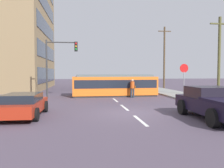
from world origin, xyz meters
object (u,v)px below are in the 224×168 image
object	(u,v)px
pickup_truck_parked	(215,103)
stop_sign	(184,73)
pedestrian_crossing	(132,87)
utility_pole_near	(219,56)
streetcar_tram	(114,85)
city_bus	(96,81)
parked_sedan_near	(23,105)
utility_pole_mid	(164,57)
traffic_light_mast	(59,58)

from	to	relation	value
pickup_truck_parked	stop_sign	xyz separation A→B (m)	(2.56, 8.84, 1.40)
pickup_truck_parked	stop_sign	size ratio (longest dim) A/B	1.75
pedestrian_crossing	utility_pole_near	xyz separation A→B (m)	(7.42, -1.39, 2.78)
streetcar_tram	city_bus	distance (m)	9.18
parked_sedan_near	utility_pole_mid	distance (m)	23.53
stop_sign	utility_pole_near	bearing A→B (deg)	-7.01
city_bus	parked_sedan_near	size ratio (longest dim) A/B	1.41
city_bus	utility_pole_mid	world-z (taller)	utility_pole_mid
parked_sedan_near	utility_pole_near	bearing A→B (deg)	23.77
stop_sign	parked_sedan_near	bearing A→B (deg)	-149.69
city_bus	pickup_truck_parked	distance (m)	21.05
traffic_light_mast	utility_pole_mid	xyz separation A→B (m)	(13.29, 9.82, 0.89)
parked_sedan_near	traffic_light_mast	xyz separation A→B (m)	(1.00, 8.47, 2.95)
city_bus	traffic_light_mast	size ratio (longest dim) A/B	1.16
traffic_light_mast	utility_pole_near	world-z (taller)	utility_pole_near
streetcar_tram	stop_sign	distance (m)	6.47
streetcar_tram	pickup_truck_parked	size ratio (longest dim) A/B	1.59
stop_sign	traffic_light_mast	distance (m)	11.05
pickup_truck_parked	parked_sedan_near	xyz separation A→B (m)	(-9.30, 1.91, -0.18)
pickup_truck_parked	utility_pole_mid	bearing A→B (deg)	76.12
utility_pole_mid	traffic_light_mast	bearing A→B (deg)	-143.53
streetcar_tram	utility_pole_mid	distance (m)	12.47
parked_sedan_near	utility_pole_near	world-z (taller)	utility_pole_near
parked_sedan_near	stop_sign	size ratio (longest dim) A/B	1.46
stop_sign	pedestrian_crossing	bearing A→B (deg)	166.91
utility_pole_near	utility_pole_mid	bearing A→B (deg)	92.92
city_bus	traffic_light_mast	bearing A→B (deg)	-110.56
parked_sedan_near	streetcar_tram	bearing A→B (deg)	57.65
city_bus	pickup_truck_parked	xyz separation A→B (m)	(4.48, -20.57, -0.32)
utility_pole_mid	parked_sedan_near	bearing A→B (deg)	-128.00
utility_pole_mid	pickup_truck_parked	bearing A→B (deg)	-103.88
stop_sign	pickup_truck_parked	bearing A→B (deg)	-106.13
city_bus	stop_sign	bearing A→B (deg)	-59.04
city_bus	pedestrian_crossing	world-z (taller)	city_bus
pickup_truck_parked	utility_pole_near	xyz separation A→B (m)	(5.59, 8.47, 2.92)
pickup_truck_parked	traffic_light_mast	size ratio (longest dim) A/B	0.99
streetcar_tram	pedestrian_crossing	world-z (taller)	streetcar_tram
pickup_truck_parked	parked_sedan_near	distance (m)	9.49
city_bus	utility_pole_mid	xyz separation A→B (m)	(9.47, -0.36, 3.34)
pedestrian_crossing	city_bus	bearing A→B (deg)	103.92
city_bus	parked_sedan_near	distance (m)	19.27
pickup_truck_parked	pedestrian_crossing	bearing A→B (deg)	100.47
utility_pole_near	parked_sedan_near	bearing A→B (deg)	-156.23
streetcar_tram	utility_pole_near	bearing A→B (deg)	-18.75
streetcar_tram	traffic_light_mast	size ratio (longest dim) A/B	1.57
pickup_truck_parked	utility_pole_mid	distance (m)	21.13
pedestrian_crossing	pickup_truck_parked	size ratio (longest dim) A/B	0.33
pedestrian_crossing	parked_sedan_near	xyz separation A→B (m)	(-7.47, -7.95, -0.32)
pickup_truck_parked	utility_pole_near	distance (m)	10.56
parked_sedan_near	utility_pole_near	distance (m)	16.56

